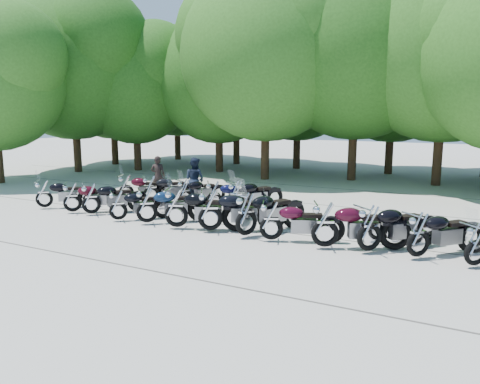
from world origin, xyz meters
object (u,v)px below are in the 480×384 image
at_px(motorcycle_6, 210,209).
at_px(motorcycle_15, 151,188).
at_px(motorcycle_2, 91,197).
at_px(motorcycle_14, 126,187).
at_px(motorcycle_0, 44,193).
at_px(motorcycle_4, 147,204).
at_px(motorcycle_1, 72,196).
at_px(rider_1, 195,180).
at_px(motorcycle_3, 118,204).
at_px(motorcycle_17, 214,194).
at_px(motorcycle_12, 476,243).
at_px(motorcycle_8, 271,219).
at_px(motorcycle_10, 370,226).
at_px(motorcycle_18, 236,195).
at_px(motorcycle_7, 246,213).
at_px(motorcycle_5, 176,206).
at_px(motorcycle_16, 185,191).
at_px(motorcycle_11, 419,233).
at_px(motorcycle_9, 325,223).
at_px(rider_0, 158,176).

relative_size(motorcycle_6, motorcycle_15, 1.16).
relative_size(motorcycle_2, motorcycle_14, 1.02).
bearing_deg(motorcycle_0, motorcycle_4, -131.52).
distance_m(motorcycle_1, rider_1, 4.65).
relative_size(motorcycle_3, motorcycle_15, 0.93).
xyz_separation_m(motorcycle_4, motorcycle_17, (0.87, 2.71, -0.05)).
bearing_deg(motorcycle_3, motorcycle_14, -9.59).
relative_size(motorcycle_3, motorcycle_12, 0.97).
bearing_deg(motorcycle_8, motorcycle_0, 66.76).
xyz_separation_m(motorcycle_4, motorcycle_12, (9.29, 0.13, -0.07)).
bearing_deg(motorcycle_4, motorcycle_6, -131.23).
bearing_deg(motorcycle_10, motorcycle_14, 28.92).
height_order(motorcycle_0, rider_1, rider_1).
height_order(motorcycle_6, motorcycle_18, motorcycle_6).
xyz_separation_m(motorcycle_12, motorcycle_14, (-12.38, 2.47, 0.02)).
xyz_separation_m(motorcycle_2, motorcycle_8, (6.84, -0.22, 0.01)).
bearing_deg(motorcycle_4, motorcycle_2, 42.72).
relative_size(motorcycle_7, motorcycle_12, 1.23).
distance_m(motorcycle_1, motorcycle_5, 4.54).
distance_m(motorcycle_3, motorcycle_12, 10.39).
height_order(motorcycle_12, motorcycle_16, motorcycle_12).
relative_size(motorcycle_7, motorcycle_17, 1.18).
xyz_separation_m(motorcycle_8, motorcycle_18, (-2.55, 2.78, 0.01)).
relative_size(motorcycle_4, motorcycle_11, 1.01).
relative_size(motorcycle_1, motorcycle_6, 0.85).
xyz_separation_m(motorcycle_14, motorcycle_17, (3.96, 0.10, 0.00)).
xyz_separation_m(motorcycle_2, motorcycle_18, (4.29, 2.56, 0.02)).
height_order(motorcycle_8, motorcycle_9, motorcycle_9).
relative_size(motorcycle_7, rider_0, 1.52).
xyz_separation_m(motorcycle_1, motorcycle_7, (6.84, -0.05, 0.12)).
bearing_deg(motorcycle_4, motorcycle_7, -132.21).
height_order(motorcycle_7, motorcycle_17, motorcycle_7).
xyz_separation_m(motorcycle_4, motorcycle_14, (-3.09, 2.60, -0.05)).
bearing_deg(motorcycle_7, motorcycle_10, -153.00).
bearing_deg(motorcycle_18, motorcycle_12, -169.54).
xyz_separation_m(motorcycle_4, motorcycle_10, (6.89, 0.16, 0.04)).
bearing_deg(motorcycle_14, motorcycle_8, -134.08).
relative_size(motorcycle_5, motorcycle_6, 1.00).
distance_m(motorcycle_5, rider_1, 4.45).
relative_size(motorcycle_6, rider_0, 1.50).
bearing_deg(motorcycle_14, rider_0, -32.34).
height_order(motorcycle_0, motorcycle_12, motorcycle_0).
relative_size(motorcycle_0, motorcycle_3, 1.04).
height_order(motorcycle_11, motorcycle_17, motorcycle_11).
xyz_separation_m(motorcycle_1, motorcycle_11, (11.40, 0.11, 0.05)).
bearing_deg(motorcycle_6, motorcycle_4, 59.71).
relative_size(motorcycle_0, motorcycle_11, 0.91).
bearing_deg(motorcycle_9, motorcycle_1, 63.38).
bearing_deg(motorcycle_12, motorcycle_10, 44.85).
relative_size(motorcycle_5, motorcycle_16, 1.22).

